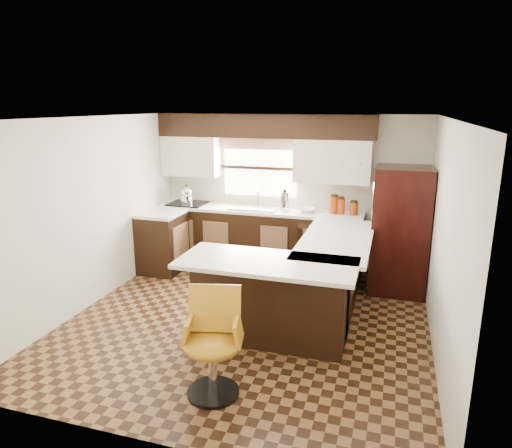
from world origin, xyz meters
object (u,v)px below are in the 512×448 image
(peninsula_long, at_px, (331,275))
(peninsula_return, at_px, (271,301))
(bar_chair, at_px, (212,346))
(refrigerator, at_px, (400,230))

(peninsula_long, xyz_separation_m, peninsula_return, (-0.53, -0.97, 0.00))
(peninsula_return, relative_size, bar_chair, 1.70)
(refrigerator, bearing_deg, peninsula_long, -132.86)
(peninsula_return, bearing_deg, peninsula_long, 61.70)
(peninsula_long, height_order, bar_chair, bar_chair)
(peninsula_return, relative_size, refrigerator, 0.95)
(refrigerator, relative_size, bar_chair, 1.80)
(peninsula_return, distance_m, refrigerator, 2.31)
(peninsula_long, distance_m, peninsula_return, 1.11)
(peninsula_return, distance_m, bar_chair, 1.16)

